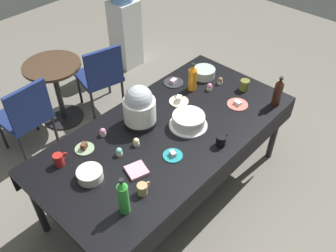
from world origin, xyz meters
TOP-DOWN VIEW (x-y plane):
  - ground at (0.00, 0.00)m, footprint 9.00×9.00m
  - potluck_table at (0.00, 0.00)m, footprint 2.20×1.10m
  - frosted_layer_cake at (0.16, -0.08)m, footprint 0.32×0.32m
  - slow_cooker at (-0.09, 0.23)m, footprint 0.27×0.27m
  - glass_salad_bowl at (0.81, 0.27)m, footprint 0.21×0.21m
  - ceramic_snack_bowl at (-0.73, 0.07)m, footprint 0.18×0.18m
  - dessert_plate_cream at (0.34, 0.19)m, footprint 0.17×0.17m
  - dessert_plate_coral at (0.66, -0.22)m, footprint 0.18×0.18m
  - dessert_plate_teal at (-0.18, -0.22)m, footprint 0.15×0.15m
  - dessert_plate_charcoal at (0.53, 0.42)m, footprint 0.19×0.19m
  - dessert_plate_sage at (-0.58, 0.33)m, footprint 0.15×0.15m
  - cupcake_lemon at (0.15, 0.38)m, footprint 0.05×0.05m
  - cupcake_rose at (-0.29, 0.07)m, footprint 0.05×0.05m
  - cupcake_cocoa at (-0.44, 0.09)m, footprint 0.05×0.05m
  - cupcake_berry at (-0.39, 0.34)m, footprint 0.05×0.05m
  - cupcake_vanilla at (0.67, 0.10)m, footprint 0.05×0.05m
  - cupcake_mint at (0.82, 0.09)m, footprint 0.05×0.05m
  - soda_bottle_cola at (0.89, -0.46)m, footprint 0.07×0.07m
  - soda_bottle_lime_soda at (-0.75, -0.31)m, footprint 0.07×0.07m
  - soda_bottle_orange_juice at (0.57, 0.23)m, footprint 0.08×0.08m
  - coffee_mug_tan at (-0.57, -0.30)m, footprint 0.11×0.07m
  - coffee_mug_olive at (0.89, -0.13)m, footprint 0.13×0.08m
  - coffee_mug_black at (0.16, -0.41)m, footprint 0.12×0.08m
  - coffee_mug_red at (-0.80, 0.33)m, footprint 0.11×0.07m
  - paper_napkin_stack at (-0.47, -0.13)m, footprint 0.18×0.18m
  - maroon_chair_left at (-0.55, 1.36)m, footprint 0.46×0.46m
  - maroon_chair_right at (0.38, 1.37)m, footprint 0.53×0.53m
  - round_cafe_table at (-0.05, 1.59)m, footprint 0.60×0.60m
  - water_cooler at (1.25, 1.92)m, footprint 0.32×0.32m

SIDE VIEW (x-z plane):
  - ground at x=0.00m, z-range 0.00..0.00m
  - maroon_chair_left at x=-0.55m, z-range 0.07..0.92m
  - maroon_chair_right at x=0.38m, z-range 0.07..0.92m
  - round_cafe_table at x=-0.05m, z-range 0.14..0.86m
  - water_cooler at x=1.25m, z-range -0.03..1.21m
  - potluck_table at x=0.00m, z-range 0.31..1.06m
  - dessert_plate_coral at x=0.66m, z-range 0.74..0.78m
  - dessert_plate_charcoal at x=0.53m, z-range 0.74..0.78m
  - dessert_plate_teal at x=-0.18m, z-range 0.74..0.78m
  - paper_napkin_stack at x=-0.47m, z-range 0.75..0.77m
  - dessert_plate_sage at x=-0.58m, z-range 0.74..0.79m
  - dessert_plate_cream at x=0.34m, z-range 0.74..0.79m
  - cupcake_lemon at x=0.15m, z-range 0.75..0.82m
  - cupcake_rose at x=-0.29m, z-range 0.75..0.82m
  - cupcake_cocoa at x=-0.44m, z-range 0.75..0.82m
  - cupcake_berry at x=-0.39m, z-range 0.75..0.82m
  - cupcake_vanilla at x=0.67m, z-range 0.75..0.82m
  - cupcake_mint at x=0.82m, z-range 0.75..0.82m
  - ceramic_snack_bowl at x=-0.73m, z-range 0.75..0.82m
  - coffee_mug_tan at x=-0.57m, z-range 0.75..0.83m
  - glass_salad_bowl at x=0.81m, z-range 0.75..0.83m
  - coffee_mug_black at x=0.16m, z-range 0.75..0.84m
  - coffee_mug_red at x=-0.80m, z-range 0.75..0.85m
  - coffee_mug_olive at x=0.89m, z-range 0.75..0.85m
  - frosted_layer_cake at x=0.16m, z-range 0.75..0.86m
  - soda_bottle_orange_juice at x=0.57m, z-range 0.74..1.01m
  - soda_bottle_cola at x=0.89m, z-range 0.74..1.02m
  - soda_bottle_lime_soda at x=-0.75m, z-range 0.74..1.05m
  - slow_cooker at x=-0.09m, z-range 0.74..1.10m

